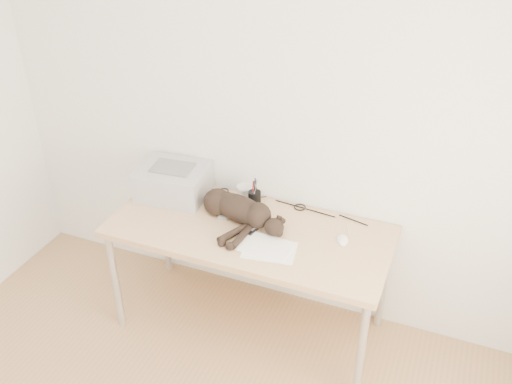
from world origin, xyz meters
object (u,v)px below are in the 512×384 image
at_px(cat, 235,209).
at_px(pen_cup, 255,199).
at_px(mug, 244,193).
at_px(mouse, 343,238).
at_px(printer, 174,181).
at_px(desk, 255,239).

xyz_separation_m(cat, pen_cup, (0.05, 0.17, -0.02)).
bearing_deg(mug, cat, -80.02).
relative_size(pen_cup, mouse, 1.84).
relative_size(printer, mug, 4.51).
bearing_deg(pen_cup, desk, -67.53).
bearing_deg(desk, cat, -163.87).
bearing_deg(pen_cup, mug, 147.47).
bearing_deg(desk, pen_cup, 112.47).
height_order(cat, mug, cat).
bearing_deg(mouse, pen_cup, 150.10).
xyz_separation_m(pen_cup, mouse, (0.58, -0.14, -0.04)).
relative_size(printer, cat, 0.62).
bearing_deg(cat, mouse, 15.93).
relative_size(printer, pen_cup, 2.26).
bearing_deg(cat, desk, 29.17).
bearing_deg(desk, mouse, 0.07).
distance_m(printer, cat, 0.48).
height_order(desk, pen_cup, pen_cup).
distance_m(mug, mouse, 0.69).
xyz_separation_m(cat, mug, (-0.04, 0.22, -0.03)).
distance_m(pen_cup, mouse, 0.59).
bearing_deg(mouse, cat, 166.26).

